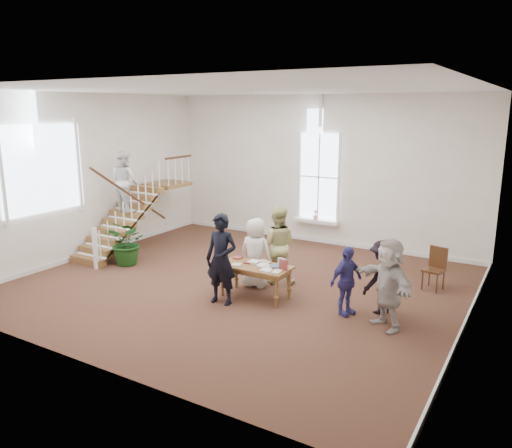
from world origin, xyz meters
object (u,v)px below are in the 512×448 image
Objects in this scene: woman_cluster_c at (388,284)px; elderly_woman at (256,253)px; library_table at (256,269)px; person_yellow at (277,245)px; police_officer at (221,259)px; side_chair at (436,266)px; floor_plant at (128,242)px; woman_cluster_a at (346,281)px; woman_cluster_b at (382,277)px.

elderly_woman is at bearing -152.20° from woman_cluster_c.
person_yellow is (-0.06, 1.09, 0.28)m from library_table.
side_chair is (3.75, 3.24, -0.43)m from police_officer.
floor_plant is 1.24× the size of side_chair.
police_officer reaches higher than person_yellow.
floor_plant reaches higher than library_table.
police_officer is 2.63m from woman_cluster_a.
police_officer reaches higher than woman_cluster_b.
side_chair is at bearing -177.75° from person_yellow.
woman_cluster_b is at bearing 2.35° from floor_plant.
woman_cluster_b reaches higher than side_chair.
woman_cluster_b is at bearing 147.27° from person_yellow.
floor_plant is (-3.67, 0.95, -0.37)m from police_officer.
elderly_woman is at bearing -66.80° from woman_cluster_b.
library_table is 0.96× the size of elderly_woman.
woman_cluster_c reaches higher than library_table.
side_chair is (3.65, 1.99, -0.27)m from elderly_woman.
woman_cluster_c is at bearing -1.99° from library_table.
woman_cluster_b is at bearing -30.46° from woman_cluster_a.
person_yellow reaches higher than woman_cluster_c.
woman_cluster_b is at bearing 11.77° from library_table.
woman_cluster_a reaches higher than floor_plant.
elderly_woman is at bearing 4.58° from floor_plant.
person_yellow is 1.52× the size of floor_plant.
person_yellow is (0.40, 1.75, -0.05)m from police_officer.
side_chair is (1.25, 2.46, -0.16)m from woman_cluster_a.
elderly_woman reaches higher than woman_cluster_a.
person_yellow is at bearing -124.28° from elderly_woman.
woman_cluster_b reaches higher than woman_cluster_a.
police_officer reaches higher than woman_cluster_c.
police_officer is at bearing 82.11° from elderly_woman.
library_table is at bearing 50.02° from police_officer.
elderly_woman is 0.88× the size of person_yellow.
woman_cluster_b reaches higher than floor_plant.
library_table is 1.13m from person_yellow.
library_table is 0.72m from elderly_woman.
woman_cluster_c is at bearing -79.86° from woman_cluster_a.
woman_cluster_c is (3.30, -0.67, 0.06)m from elderly_woman.
library_table is 2.95m from woman_cluster_c.
police_officer is at bearing -44.75° from woman_cluster_b.
police_officer reaches higher than floor_plant.
floor_plant is 7.77m from side_chair.
floor_plant is (-6.17, 0.17, -0.10)m from woman_cluster_a.
woman_cluster_b is at bearing 154.13° from woman_cluster_c.
woman_cluster_a is at bearing 12.42° from police_officer.
floor_plant is (-7.07, 0.37, -0.27)m from woman_cluster_c.
person_yellow is 4.16m from floor_plant.
library_table is 4.15m from floor_plant.
library_table is at bearing -54.13° from woman_cluster_b.
library_table is at bearing -128.01° from side_chair.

